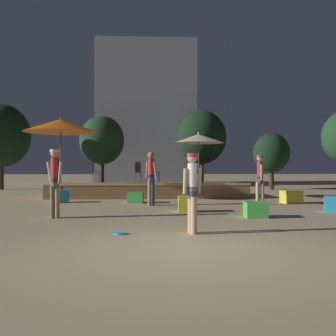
{
  "coord_description": "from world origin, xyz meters",
  "views": [
    {
      "loc": [
        -0.53,
        -5.96,
        1.35
      ],
      "look_at": [
        0.0,
        7.15,
        1.29
      ],
      "focal_mm": 40.0,
      "sensor_mm": 36.0,
      "label": 1
    }
  ],
  "objects_px": {
    "cube_seat_4": "(291,197)",
    "background_tree_0": "(271,153)",
    "cube_seat_0": "(333,204)",
    "bistro_chair_2": "(94,170)",
    "cube_seat_2": "(255,210)",
    "patio_umbrella_0": "(199,139)",
    "background_tree_2": "(102,140)",
    "person_0": "(151,175)",
    "bistro_chair_0": "(154,170)",
    "person_1": "(192,189)",
    "person_3": "(260,177)",
    "cube_seat_5": "(63,196)",
    "bistro_chair_1": "(139,170)",
    "background_tree_3": "(1,136)",
    "background_tree_4": "(202,137)",
    "patio_umbrella_1": "(61,126)",
    "cube_seat_1": "(136,198)",
    "cube_seat_3": "(187,204)",
    "frisbee_disc": "(120,233)",
    "person_2": "(55,179)"
  },
  "relations": [
    {
      "from": "cube_seat_4",
      "to": "background_tree_0",
      "type": "height_order",
      "value": "background_tree_0"
    },
    {
      "from": "person_2",
      "to": "bistro_chair_2",
      "type": "bearing_deg",
      "value": -151.5
    },
    {
      "from": "cube_seat_4",
      "to": "person_0",
      "type": "height_order",
      "value": "person_0"
    },
    {
      "from": "cube_seat_0",
      "to": "cube_seat_5",
      "type": "bearing_deg",
      "value": 158.67
    },
    {
      "from": "patio_umbrella_1",
      "to": "bistro_chair_1",
      "type": "xyz_separation_m",
      "value": [
        3.17,
        0.87,
        -1.82
      ]
    },
    {
      "from": "person_0",
      "to": "bistro_chair_0",
      "type": "xyz_separation_m",
      "value": [
        0.11,
        4.06,
        0.16
      ]
    },
    {
      "from": "background_tree_3",
      "to": "cube_seat_5",
      "type": "bearing_deg",
      "value": -55.91
    },
    {
      "from": "person_1",
      "to": "person_3",
      "type": "xyz_separation_m",
      "value": [
        2.97,
        5.52,
        0.1
      ]
    },
    {
      "from": "frisbee_disc",
      "to": "background_tree_0",
      "type": "xyz_separation_m",
      "value": [
        7.62,
        14.22,
        2.12
      ]
    },
    {
      "from": "cube_seat_1",
      "to": "frisbee_disc",
      "type": "bearing_deg",
      "value": -90.13
    },
    {
      "from": "person_0",
      "to": "person_3",
      "type": "xyz_separation_m",
      "value": [
        3.83,
        0.05,
        -0.05
      ]
    },
    {
      "from": "patio_umbrella_0",
      "to": "background_tree_2",
      "type": "bearing_deg",
      "value": 119.95
    },
    {
      "from": "cube_seat_0",
      "to": "person_3",
      "type": "height_order",
      "value": "person_3"
    },
    {
      "from": "person_1",
      "to": "frisbee_disc",
      "type": "xyz_separation_m",
      "value": [
        -1.45,
        -0.01,
        -0.87
      ]
    },
    {
      "from": "cube_seat_2",
      "to": "bistro_chair_1",
      "type": "distance_m",
      "value": 7.36
    },
    {
      "from": "cube_seat_5",
      "to": "bistro_chair_0",
      "type": "bearing_deg",
      "value": 39.67
    },
    {
      "from": "cube_seat_0",
      "to": "bistro_chair_2",
      "type": "xyz_separation_m",
      "value": [
        -7.96,
        6.42,
        0.95
      ]
    },
    {
      "from": "cube_seat_1",
      "to": "cube_seat_4",
      "type": "height_order",
      "value": "cube_seat_4"
    },
    {
      "from": "frisbee_disc",
      "to": "background_tree_4",
      "type": "distance_m",
      "value": 20.8
    },
    {
      "from": "background_tree_0",
      "to": "person_1",
      "type": "bearing_deg",
      "value": -113.47
    },
    {
      "from": "person_1",
      "to": "background_tree_2",
      "type": "height_order",
      "value": "background_tree_2"
    },
    {
      "from": "cube_seat_3",
      "to": "bistro_chair_2",
      "type": "bearing_deg",
      "value": 121.16
    },
    {
      "from": "patio_umbrella_1",
      "to": "cube_seat_0",
      "type": "relative_size",
      "value": 5.6
    },
    {
      "from": "bistro_chair_2",
      "to": "frisbee_disc",
      "type": "distance_m",
      "value": 10.0
    },
    {
      "from": "cube_seat_2",
      "to": "frisbee_disc",
      "type": "distance_m",
      "value": 4.11
    },
    {
      "from": "person_0",
      "to": "background_tree_0",
      "type": "height_order",
      "value": "background_tree_0"
    },
    {
      "from": "bistro_chair_1",
      "to": "background_tree_2",
      "type": "xyz_separation_m",
      "value": [
        -2.78,
        8.6,
        1.89
      ]
    },
    {
      "from": "person_0",
      "to": "bistro_chair_2",
      "type": "relative_size",
      "value": 2.06
    },
    {
      "from": "cube_seat_2",
      "to": "cube_seat_4",
      "type": "height_order",
      "value": "cube_seat_4"
    },
    {
      "from": "cube_seat_3",
      "to": "person_3",
      "type": "distance_m",
      "value": 3.43
    },
    {
      "from": "background_tree_0",
      "to": "background_tree_4",
      "type": "bearing_deg",
      "value": 119.75
    },
    {
      "from": "bistro_chair_1",
      "to": "cube_seat_5",
      "type": "bearing_deg",
      "value": 163.74
    },
    {
      "from": "patio_umbrella_1",
      "to": "cube_seat_1",
      "type": "distance_m",
      "value": 4.48
    },
    {
      "from": "background_tree_2",
      "to": "person_3",
      "type": "bearing_deg",
      "value": -59.05
    },
    {
      "from": "cube_seat_0",
      "to": "person_3",
      "type": "relative_size",
      "value": 0.34
    },
    {
      "from": "patio_umbrella_1",
      "to": "background_tree_0",
      "type": "distance_m",
      "value": 12.45
    },
    {
      "from": "cube_seat_1",
      "to": "cube_seat_2",
      "type": "relative_size",
      "value": 1.05
    },
    {
      "from": "cube_seat_3",
      "to": "person_3",
      "type": "bearing_deg",
      "value": 34.67
    },
    {
      "from": "cube_seat_0",
      "to": "bistro_chair_1",
      "type": "relative_size",
      "value": 0.67
    },
    {
      "from": "patio_umbrella_0",
      "to": "person_3",
      "type": "relative_size",
      "value": 1.61
    },
    {
      "from": "cube_seat_3",
      "to": "patio_umbrella_1",
      "type": "bearing_deg",
      "value": 137.74
    },
    {
      "from": "cube_seat_2",
      "to": "cube_seat_4",
      "type": "relative_size",
      "value": 0.82
    },
    {
      "from": "person_0",
      "to": "bistro_chair_0",
      "type": "distance_m",
      "value": 4.06
    },
    {
      "from": "person_1",
      "to": "background_tree_4",
      "type": "height_order",
      "value": "background_tree_4"
    },
    {
      "from": "background_tree_3",
      "to": "bistro_chair_1",
      "type": "bearing_deg",
      "value": -35.78
    },
    {
      "from": "cube_seat_4",
      "to": "person_1",
      "type": "height_order",
      "value": "person_1"
    },
    {
      "from": "cube_seat_0",
      "to": "person_3",
      "type": "bearing_deg",
      "value": 124.2
    },
    {
      "from": "cube_seat_4",
      "to": "background_tree_3",
      "type": "height_order",
      "value": "background_tree_3"
    },
    {
      "from": "cube_seat_1",
      "to": "bistro_chair_0",
      "type": "distance_m",
      "value": 3.34
    },
    {
      "from": "background_tree_2",
      "to": "background_tree_4",
      "type": "xyz_separation_m",
      "value": [
        7.0,
        2.62,
        0.42
      ]
    }
  ]
}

